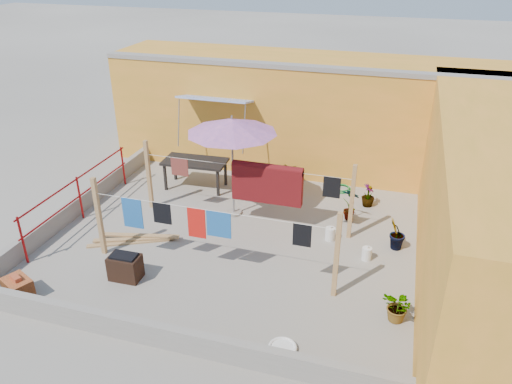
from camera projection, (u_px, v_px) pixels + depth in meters
ground at (234, 238)px, 11.41m from camera, size 80.00×80.00×0.00m
wall_back at (302, 112)px, 14.58m from camera, size 11.00×3.27×3.21m
wall_right at (494, 208)px, 9.35m from camera, size 2.40×9.00×3.20m
parapet_front at (163, 336)px, 8.25m from camera, size 8.30×0.16×0.44m
parapet_left at (79, 205)px, 12.38m from camera, size 0.16×7.30×0.44m
red_railing at (79, 191)px, 11.92m from camera, size 0.05×4.20×1.10m
clothesline_rig at (258, 189)px, 11.28m from camera, size 5.09×2.35×1.80m
patio_umbrella at (232, 127)px, 11.40m from camera, size 2.78×2.78×2.54m
outdoor_table at (195, 163)px, 13.45m from camera, size 1.75×0.94×0.80m
brick_stack at (18, 288)px, 9.42m from camera, size 0.67×0.60×0.48m
lumber_pile at (134, 239)px, 11.25m from camera, size 1.89×0.97×0.12m
brazier at (125, 267)px, 9.93m from camera, size 0.63×0.43×0.55m
white_basin at (282, 348)px, 8.25m from camera, size 0.48×0.48×0.08m
water_jug_a at (367, 254)px, 10.57m from camera, size 0.21×0.21×0.33m
water_jug_b at (330, 234)px, 11.27m from camera, size 0.22×0.22×0.35m
green_hose at (341, 188)px, 13.62m from camera, size 0.54×0.54×0.08m
plant_back_a at (286, 175)px, 13.60m from camera, size 0.82×0.75×0.76m
plant_back_b at (368, 195)px, 12.67m from camera, size 0.35×0.35×0.59m
plant_right_a at (350, 204)px, 11.98m from camera, size 0.53×0.45×0.86m
plant_right_b at (396, 234)px, 10.82m from camera, size 0.50×0.53×0.77m
plant_right_c at (399, 307)px, 8.78m from camera, size 0.73×0.72×0.61m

